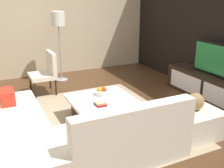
% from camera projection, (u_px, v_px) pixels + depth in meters
% --- Properties ---
extents(ground_plane, '(14.00, 14.00, 0.00)m').
position_uv_depth(ground_plane, '(99.00, 124.00, 4.40)').
color(ground_plane, '#4C301C').
extents(side_wall_left, '(0.12, 5.20, 2.80)m').
position_uv_depth(side_wall_left, '(55.00, 19.00, 6.75)').
color(side_wall_left, beige).
rests_on(side_wall_left, ground).
extents(area_rug, '(3.02, 2.45, 0.01)m').
position_uv_depth(area_rug, '(97.00, 121.00, 4.48)').
color(area_rug, tan).
rests_on(area_rug, ground).
extents(media_console, '(2.12, 0.50, 0.50)m').
position_uv_depth(media_console, '(211.00, 88.00, 5.30)').
color(media_console, black).
rests_on(media_console, ground).
extents(television, '(1.07, 0.06, 0.65)m').
position_uv_depth(television, '(215.00, 59.00, 5.12)').
color(television, black).
rests_on(television, media_console).
extents(sectional_couch, '(2.36, 2.42, 0.82)m').
position_uv_depth(sectional_couch, '(55.00, 134.00, 3.51)').
color(sectional_couch, beige).
rests_on(sectional_couch, ground).
extents(coffee_table, '(1.00, 1.01, 0.38)m').
position_uv_depth(coffee_table, '(102.00, 109.00, 4.46)').
color(coffee_table, black).
rests_on(coffee_table, ground).
extents(accent_chair_near, '(0.57, 0.50, 0.87)m').
position_uv_depth(accent_chair_near, '(46.00, 70.00, 5.60)').
color(accent_chair_near, black).
rests_on(accent_chair_near, ground).
extents(floor_lamp, '(0.31, 0.31, 1.62)m').
position_uv_depth(floor_lamp, '(58.00, 23.00, 6.13)').
color(floor_lamp, '#A5A5AA').
rests_on(floor_lamp, ground).
extents(ottoman, '(0.70, 0.70, 0.40)m').
position_uv_depth(ottoman, '(193.00, 122.00, 4.02)').
color(ottoman, beige).
rests_on(ottoman, ground).
extents(fruit_bowl, '(0.28, 0.28, 0.14)m').
position_uv_depth(fruit_bowl, '(103.00, 91.00, 4.57)').
color(fruit_bowl, silver).
rests_on(fruit_bowl, coffee_table).
extents(decorative_ball, '(0.25, 0.25, 0.25)m').
position_uv_depth(decorative_ball, '(195.00, 101.00, 3.91)').
color(decorative_ball, '#997247').
rests_on(decorative_ball, ottoman).
extents(book_stack, '(0.20, 0.15, 0.06)m').
position_uv_depth(book_stack, '(100.00, 104.00, 4.15)').
color(book_stack, maroon).
rests_on(book_stack, coffee_table).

